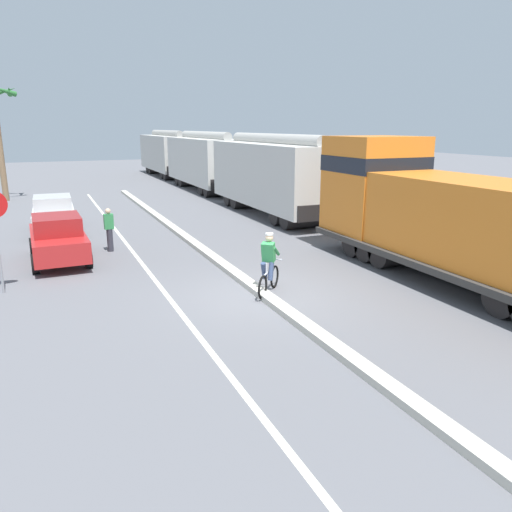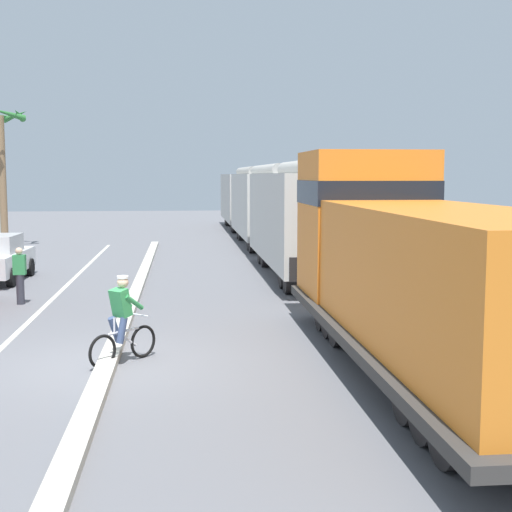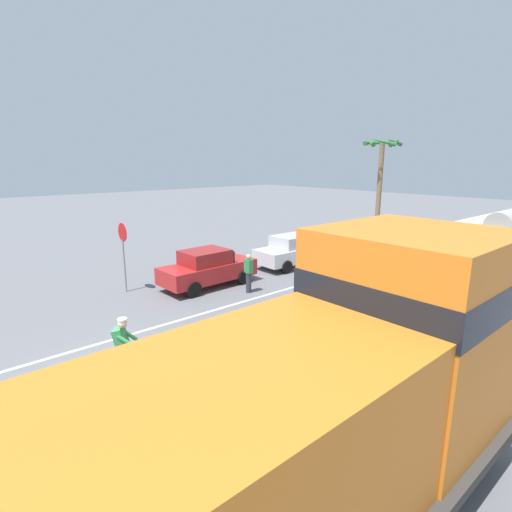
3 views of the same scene
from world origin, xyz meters
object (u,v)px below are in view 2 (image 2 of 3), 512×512
Objects in this scene: locomotive at (411,272)px; hopper_car_lead at (304,219)px; cyclist at (122,322)px; pedestrian_by_cars at (20,275)px; palm_tree_near at (1,144)px; hopper_car_trailing at (246,198)px; hopper_car_middle at (266,205)px.

hopper_car_lead is at bearing 90.00° from locomotive.
cyclist is 7.57m from pedestrian_by_cars.
palm_tree_near is (-13.17, 11.28, 3.08)m from hopper_car_lead.
hopper_car_trailing is 35.17m from cyclist.
hopper_car_middle is 6.18× the size of cyclist.
hopper_car_middle is 1.52× the size of palm_tree_near.
hopper_car_lead is 1.52× the size of palm_tree_near.
locomotive reaches higher than pedestrian_by_cars.
palm_tree_near is (-13.17, -0.32, 3.08)m from hopper_car_middle.
pedestrian_by_cars is (-8.92, -27.96, -1.23)m from hopper_car_trailing.
locomotive is 1.67× the size of palm_tree_near.
cyclist is (-5.52, -23.11, -1.26)m from hopper_car_middle.
hopper_car_trailing is at bearing 90.00° from hopper_car_lead.
hopper_car_lead is 12.83m from cyclist.
cyclist is at bearing -103.43° from hopper_car_middle.
locomotive is 6.77× the size of cyclist.
hopper_car_middle is at bearing -90.00° from hopper_car_trailing.
hopper_car_trailing is (0.00, 35.36, 0.28)m from locomotive.
palm_tree_near is at bearing -178.59° from hopper_car_middle.
cyclist is 24.42m from palm_tree_near.
pedestrian_by_cars is (-8.92, 7.40, -0.95)m from locomotive.
hopper_car_middle is at bearing 76.57° from cyclist.
palm_tree_near reaches higher than pedestrian_by_cars.
locomotive is 12.16m from hopper_car_lead.
cyclist is 1.06× the size of pedestrian_by_cars.
locomotive is 5.64m from cyclist.
hopper_car_trailing reaches higher than cyclist.
hopper_car_middle is at bearing 61.38° from pedestrian_by_cars.
pedestrian_by_cars is (-8.92, -4.76, -1.23)m from hopper_car_lead.
palm_tree_near reaches higher than hopper_car_middle.
hopper_car_middle is at bearing 1.41° from palm_tree_near.
pedestrian_by_cars is at bearing -118.62° from hopper_car_middle.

